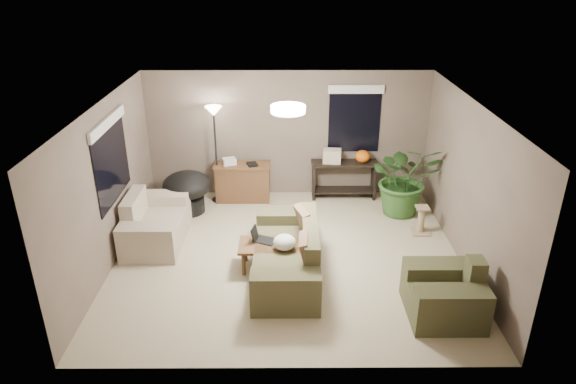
{
  "coord_description": "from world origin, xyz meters",
  "views": [
    {
      "loc": [
        -0.04,
        -7.14,
        4.39
      ],
      "look_at": [
        0.0,
        0.2,
        1.05
      ],
      "focal_mm": 32.0,
      "sensor_mm": 36.0,
      "label": 1
    }
  ],
  "objects_px": {
    "main_sofa": "(289,256)",
    "floor_lamp": "(214,123)",
    "houseplant": "(404,186)",
    "desk": "(243,182)",
    "loveseat": "(154,225)",
    "papasan_chair": "(187,189)",
    "armchair": "(445,295)",
    "console_table": "(344,177)",
    "coffee_table": "(272,248)",
    "cat_scratching_post": "(421,222)"
  },
  "relations": [
    {
      "from": "loveseat",
      "to": "floor_lamp",
      "type": "distance_m",
      "value": 2.25
    },
    {
      "from": "papasan_chair",
      "to": "loveseat",
      "type": "bearing_deg",
      "value": -109.23
    },
    {
      "from": "papasan_chair",
      "to": "coffee_table",
      "type": "bearing_deg",
      "value": -50.36
    },
    {
      "from": "console_table",
      "to": "main_sofa",
      "type": "bearing_deg",
      "value": -111.97
    },
    {
      "from": "coffee_table",
      "to": "loveseat",
      "type": "bearing_deg",
      "value": 156.58
    },
    {
      "from": "papasan_chair",
      "to": "cat_scratching_post",
      "type": "relative_size",
      "value": 2.03
    },
    {
      "from": "loveseat",
      "to": "armchair",
      "type": "height_order",
      "value": "same"
    },
    {
      "from": "cat_scratching_post",
      "to": "desk",
      "type": "bearing_deg",
      "value": 156.53
    },
    {
      "from": "coffee_table",
      "to": "cat_scratching_post",
      "type": "xyz_separation_m",
      "value": [
        2.58,
        1.11,
        -0.14
      ]
    },
    {
      "from": "armchair",
      "to": "main_sofa",
      "type": "bearing_deg",
      "value": 154.56
    },
    {
      "from": "desk",
      "to": "cat_scratching_post",
      "type": "bearing_deg",
      "value": -23.47
    },
    {
      "from": "main_sofa",
      "to": "coffee_table",
      "type": "distance_m",
      "value": 0.31
    },
    {
      "from": "armchair",
      "to": "coffee_table",
      "type": "relative_size",
      "value": 1.0
    },
    {
      "from": "desk",
      "to": "main_sofa",
      "type": "bearing_deg",
      "value": -71.54
    },
    {
      "from": "main_sofa",
      "to": "loveseat",
      "type": "xyz_separation_m",
      "value": [
        -2.27,
        1.02,
        0.0
      ]
    },
    {
      "from": "armchair",
      "to": "floor_lamp",
      "type": "height_order",
      "value": "floor_lamp"
    },
    {
      "from": "coffee_table",
      "to": "desk",
      "type": "relative_size",
      "value": 0.91
    },
    {
      "from": "armchair",
      "to": "desk",
      "type": "height_order",
      "value": "armchair"
    },
    {
      "from": "coffee_table",
      "to": "houseplant",
      "type": "distance_m",
      "value": 3.08
    },
    {
      "from": "main_sofa",
      "to": "cat_scratching_post",
      "type": "bearing_deg",
      "value": 28.64
    },
    {
      "from": "main_sofa",
      "to": "console_table",
      "type": "relative_size",
      "value": 1.69
    },
    {
      "from": "armchair",
      "to": "desk",
      "type": "relative_size",
      "value": 0.91
    },
    {
      "from": "papasan_chair",
      "to": "floor_lamp",
      "type": "distance_m",
      "value": 1.34
    },
    {
      "from": "main_sofa",
      "to": "loveseat",
      "type": "height_order",
      "value": "same"
    },
    {
      "from": "loveseat",
      "to": "coffee_table",
      "type": "relative_size",
      "value": 1.6
    },
    {
      "from": "main_sofa",
      "to": "floor_lamp",
      "type": "xyz_separation_m",
      "value": [
        -1.38,
        2.63,
        1.3
      ]
    },
    {
      "from": "papasan_chair",
      "to": "floor_lamp",
      "type": "height_order",
      "value": "floor_lamp"
    },
    {
      "from": "console_table",
      "to": "houseplant",
      "type": "distance_m",
      "value": 1.27
    },
    {
      "from": "main_sofa",
      "to": "papasan_chair",
      "type": "bearing_deg",
      "value": 131.69
    },
    {
      "from": "loveseat",
      "to": "papasan_chair",
      "type": "bearing_deg",
      "value": 70.77
    },
    {
      "from": "coffee_table",
      "to": "main_sofa",
      "type": "bearing_deg",
      "value": -30.78
    },
    {
      "from": "armchair",
      "to": "papasan_chair",
      "type": "height_order",
      "value": "armchair"
    },
    {
      "from": "papasan_chair",
      "to": "houseplant",
      "type": "relative_size",
      "value": 0.72
    },
    {
      "from": "desk",
      "to": "console_table",
      "type": "bearing_deg",
      "value": 3.0
    },
    {
      "from": "main_sofa",
      "to": "desk",
      "type": "xyz_separation_m",
      "value": [
        -0.89,
        2.66,
        0.08
      ]
    },
    {
      "from": "houseplant",
      "to": "loveseat",
      "type": "bearing_deg",
      "value": -166.92
    },
    {
      "from": "papasan_chair",
      "to": "cat_scratching_post",
      "type": "bearing_deg",
      "value": -11.41
    },
    {
      "from": "loveseat",
      "to": "coffee_table",
      "type": "distance_m",
      "value": 2.19
    },
    {
      "from": "coffee_table",
      "to": "papasan_chair",
      "type": "xyz_separation_m",
      "value": [
        -1.62,
        1.96,
        0.11
      ]
    },
    {
      "from": "desk",
      "to": "floor_lamp",
      "type": "bearing_deg",
      "value": -176.47
    },
    {
      "from": "floor_lamp",
      "to": "houseplant",
      "type": "xyz_separation_m",
      "value": [
        3.54,
        -0.58,
        -1.05
      ]
    },
    {
      "from": "papasan_chair",
      "to": "main_sofa",
      "type": "bearing_deg",
      "value": -48.31
    },
    {
      "from": "main_sofa",
      "to": "papasan_chair",
      "type": "height_order",
      "value": "main_sofa"
    },
    {
      "from": "loveseat",
      "to": "houseplant",
      "type": "relative_size",
      "value": 1.13
    },
    {
      "from": "console_table",
      "to": "floor_lamp",
      "type": "distance_m",
      "value": 2.75
    },
    {
      "from": "loveseat",
      "to": "desk",
      "type": "bearing_deg",
      "value": 49.91
    },
    {
      "from": "armchair",
      "to": "coffee_table",
      "type": "xyz_separation_m",
      "value": [
        -2.35,
        1.15,
        0.06
      ]
    },
    {
      "from": "main_sofa",
      "to": "floor_lamp",
      "type": "bearing_deg",
      "value": 117.65
    },
    {
      "from": "loveseat",
      "to": "main_sofa",
      "type": "bearing_deg",
      "value": -24.32
    },
    {
      "from": "houseplant",
      "to": "desk",
      "type": "bearing_deg",
      "value": 168.7
    }
  ]
}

